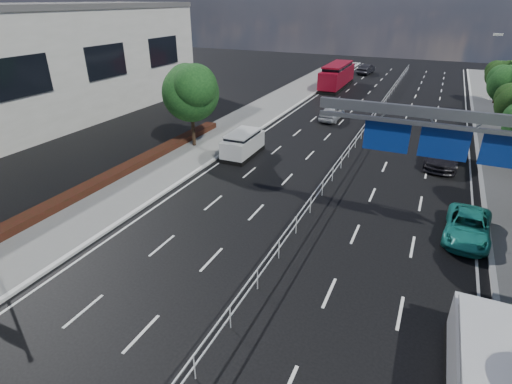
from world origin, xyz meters
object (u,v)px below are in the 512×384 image
at_px(parked_car_dark, 443,154).
at_px(parked_car_teal, 468,227).
at_px(overhead_gantry, 465,140).
at_px(near_car_dark, 366,69).
at_px(red_bus, 337,75).
at_px(white_minivan, 243,144).
at_px(near_car_silver, 332,113).
at_px(silver_minivan, 491,371).

bearing_deg(parked_car_dark, parked_car_teal, -78.19).
bearing_deg(overhead_gantry, near_car_dark, 104.51).
bearing_deg(red_bus, near_car_dark, 82.43).
distance_m(white_minivan, red_bus, 28.57).
bearing_deg(white_minivan, near_car_silver, 73.25).
distance_m(red_bus, near_car_dark, 12.70).
distance_m(white_minivan, silver_minivan, 22.10).
relative_size(white_minivan, red_bus, 0.41).
bearing_deg(red_bus, silver_minivan, -70.60).
distance_m(overhead_gantry, near_car_dark, 50.72).
xyz_separation_m(silver_minivan, parked_car_teal, (-0.36, 9.67, -0.42)).
bearing_deg(parked_car_teal, near_car_dark, 110.32).
bearing_deg(near_car_dark, red_bus, 88.90).
distance_m(white_minivan, near_car_silver, 13.15).
distance_m(red_bus, parked_car_dark, 27.89).
height_order(overhead_gantry, near_car_silver, overhead_gantry).
xyz_separation_m(overhead_gantry, near_car_silver, (-10.61, 20.40, -4.89)).
xyz_separation_m(overhead_gantry, parked_car_teal, (1.20, 1.95, -4.98)).
relative_size(parked_car_teal, parked_car_dark, 0.84).
bearing_deg(parked_car_teal, parked_car_dark, 101.88).
distance_m(overhead_gantry, parked_car_teal, 5.48).
distance_m(red_bus, silver_minivan, 46.78).
xyz_separation_m(red_bus, near_car_silver, (3.63, -15.91, -0.91)).
relative_size(near_car_silver, near_car_dark, 0.91).
relative_size(red_bus, near_car_silver, 2.50).
distance_m(near_car_dark, parked_car_teal, 48.93).
bearing_deg(red_bus, white_minivan, -90.32).
height_order(near_car_silver, silver_minivan, silver_minivan).
height_order(overhead_gantry, silver_minivan, overhead_gantry).
bearing_deg(overhead_gantry, red_bus, 111.42).
bearing_deg(parked_car_teal, near_car_silver, 126.51).
distance_m(white_minivan, parked_car_teal, 16.48).
bearing_deg(overhead_gantry, parked_car_dark, 91.13).
relative_size(white_minivan, silver_minivan, 0.84).
relative_size(white_minivan, parked_car_dark, 0.81).
bearing_deg(near_car_silver, parked_car_teal, 125.73).
bearing_deg(white_minivan, overhead_gantry, -29.39).
height_order(white_minivan, near_car_silver, white_minivan).
bearing_deg(white_minivan, red_bus, 89.21).
bearing_deg(near_car_silver, overhead_gantry, 120.58).
relative_size(red_bus, silver_minivan, 2.02).
height_order(red_bus, near_car_dark, red_bus).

